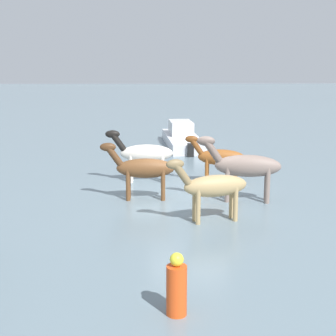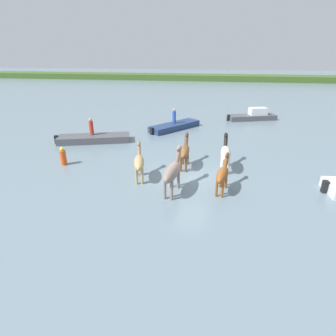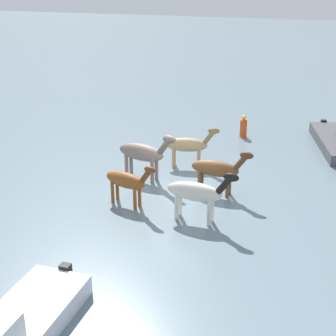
% 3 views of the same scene
% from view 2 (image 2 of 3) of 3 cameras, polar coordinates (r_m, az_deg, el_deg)
% --- Properties ---
extents(ground_plane, '(171.75, 171.75, 0.00)m').
position_cam_2_polar(ground_plane, '(14.92, 3.74, -2.09)').
color(ground_plane, slate).
extents(distant_shoreline, '(154.57, 6.00, 2.40)m').
position_cam_2_polar(distant_shoreline, '(65.48, 8.02, 17.99)').
color(distant_shoreline, '#3C5924').
rests_on(distant_shoreline, ground_plane).
extents(horse_pinto_flank, '(0.90, 2.66, 2.06)m').
position_cam_2_polar(horse_pinto_flank, '(12.93, 0.94, -0.74)').
color(horse_pinto_flank, gray).
rests_on(horse_pinto_flank, ground_plane).
extents(horse_lead, '(0.85, 2.21, 1.71)m').
position_cam_2_polar(horse_lead, '(13.37, 11.52, -1.29)').
color(horse_lead, brown).
rests_on(horse_lead, ground_plane).
extents(horse_mid_herd, '(0.59, 2.45, 1.91)m').
position_cam_2_polar(horse_mid_herd, '(15.85, 12.14, 3.16)').
color(horse_mid_herd, silver).
rests_on(horse_mid_herd, ground_plane).
extents(horse_dark_mare, '(0.57, 2.36, 1.84)m').
position_cam_2_polar(horse_dark_mare, '(15.88, 3.56, 3.55)').
color(horse_dark_mare, brown).
rests_on(horse_dark_mare, ground_plane).
extents(horse_chestnut_trailing, '(0.94, 2.33, 1.81)m').
position_cam_2_polar(horse_chestnut_trailing, '(14.46, -6.17, 1.27)').
color(horse_chestnut_trailing, tan).
rests_on(horse_chestnut_trailing, ground_plane).
extents(boat_motor_center, '(5.58, 2.92, 0.76)m').
position_cam_2_polar(boat_motor_center, '(21.47, -15.46, 5.85)').
color(boat_motor_center, '#4C4C51').
rests_on(boat_motor_center, ground_plane).
extents(boat_launch_far, '(4.27, 4.72, 0.75)m').
position_cam_2_polar(boat_launch_far, '(24.16, 1.38, 8.68)').
color(boat_launch_far, navy).
rests_on(boat_launch_far, ground_plane).
extents(boat_dinghy_port, '(5.00, 2.70, 1.34)m').
position_cam_2_polar(boat_dinghy_port, '(28.75, 17.57, 10.35)').
color(boat_dinghy_port, '#4C4C51').
rests_on(boat_dinghy_port, ground_plane).
extents(person_spotter_bow, '(0.32, 0.32, 1.19)m').
position_cam_2_polar(person_spotter_bow, '(21.41, -15.99, 8.48)').
color(person_spotter_bow, red).
rests_on(person_spotter_bow, boat_motor_center).
extents(person_helmsman_aft, '(0.32, 0.32, 1.19)m').
position_cam_2_polar(person_helmsman_aft, '(24.06, 1.31, 11.00)').
color(person_helmsman_aft, '#2D51B2').
rests_on(person_helmsman_aft, boat_launch_far).
extents(buoy_channel_marker, '(0.36, 0.36, 1.14)m').
position_cam_2_polar(buoy_channel_marker, '(17.59, -21.36, 2.21)').
color(buoy_channel_marker, '#E54C19').
rests_on(buoy_channel_marker, ground_plane).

